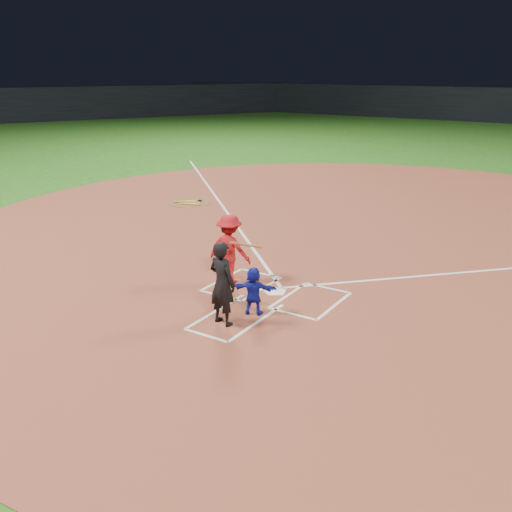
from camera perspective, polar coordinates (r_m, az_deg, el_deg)
The scene contains 14 objects.
ground at distance 13.98m, azimuth 1.92°, elevation -3.65°, with size 120.00×120.00×0.00m, color #1F5715.
home_plate_dirt at distance 19.11m, azimuth 11.09°, elevation 2.22°, with size 28.00×28.00×0.01m, color brown.
stadium_wall_left at distance 60.03m, azimuth -22.40°, elevation 13.79°, with size 1.20×60.00×3.20m, color black.
home_plate at distance 13.97m, azimuth 1.92°, elevation -3.58°, with size 0.60×0.60×0.02m, color white.
on_deck_circle at distance 23.10m, azimuth -6.64°, elevation 5.31°, with size 1.70×1.70×0.01m, color brown.
on_deck_logo at distance 23.10m, azimuth -6.64°, elevation 5.33°, with size 0.80×0.80×0.00m, color gold.
on_deck_bat_a at distance 23.19m, azimuth -5.96°, elevation 5.48°, with size 0.06×0.06×0.84m, color #A26F3B.
on_deck_bat_b at distance 23.14m, azimuth -7.18°, elevation 5.41°, with size 0.06×0.06×0.84m, color olive.
on_deck_bat_c at distance 22.68m, azimuth -6.52°, elevation 5.16°, with size 0.06×0.06×0.84m, color olive.
bat_weight_donut at distance 23.27m, azimuth -5.64°, elevation 5.52°, with size 0.19×0.19×0.05m, color black.
catcher at distance 12.58m, azimuth -0.24°, elevation -3.50°, with size 1.01×0.32×1.09m, color #141BA2.
umpire at distance 12.00m, azimuth -3.40°, elevation -2.74°, with size 0.67×0.44×1.84m, color black.
chalk_markings at distance 18.47m, azimuth 10.27°, elevation 1.72°, with size 28.35×17.32×0.01m.
batter_at_plate at distance 14.30m, azimuth -2.67°, elevation 0.69°, with size 1.47×0.89×1.77m.
Camera 1 is at (6.51, -11.17, 5.31)m, focal length 40.00 mm.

